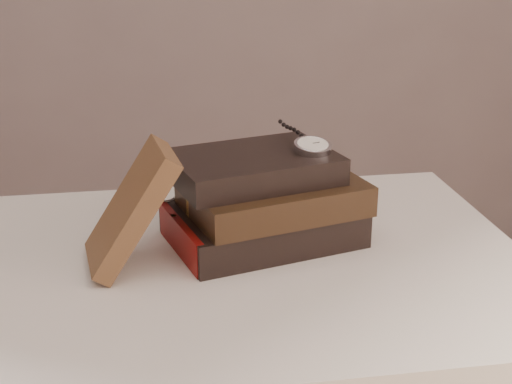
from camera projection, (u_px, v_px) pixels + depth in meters
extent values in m
cube|color=silver|center=(170.00, 276.00, 1.02)|extent=(1.00, 0.60, 0.04)
cube|color=white|center=(172.00, 314.00, 1.04)|extent=(0.88, 0.49, 0.08)
cylinder|color=white|center=(401.00, 371.00, 1.45)|extent=(0.05, 0.05, 0.71)
cube|color=black|center=(263.00, 224.00, 1.07)|extent=(0.30, 0.24, 0.05)
cube|color=beige|center=(265.00, 224.00, 1.08)|extent=(0.28, 0.22, 0.04)
cube|color=gold|center=(174.00, 231.00, 1.05)|extent=(0.01, 0.01, 0.05)
cube|color=maroon|center=(181.00, 238.00, 1.03)|extent=(0.05, 0.16, 0.05)
cube|color=black|center=(274.00, 195.00, 1.06)|extent=(0.28, 0.22, 0.04)
cube|color=beige|center=(276.00, 195.00, 1.06)|extent=(0.27, 0.21, 0.03)
cube|color=gold|center=(190.00, 202.00, 1.03)|extent=(0.01, 0.01, 0.04)
cube|color=black|center=(253.00, 167.00, 1.05)|extent=(0.26, 0.21, 0.04)
cube|color=beige|center=(255.00, 166.00, 1.05)|extent=(0.25, 0.19, 0.03)
cube|color=gold|center=(174.00, 172.00, 1.03)|extent=(0.01, 0.01, 0.04)
cube|color=#452C1A|center=(131.00, 208.00, 0.97)|extent=(0.14, 0.13, 0.17)
cylinder|color=silver|center=(313.00, 147.00, 1.05)|extent=(0.07, 0.07, 0.02)
cylinder|color=white|center=(313.00, 144.00, 1.05)|extent=(0.05, 0.05, 0.01)
torus|color=silver|center=(313.00, 144.00, 1.05)|extent=(0.06, 0.06, 0.01)
cylinder|color=silver|center=(303.00, 141.00, 1.07)|extent=(0.01, 0.01, 0.01)
cube|color=black|center=(311.00, 142.00, 1.05)|extent=(0.01, 0.01, 0.00)
cube|color=black|center=(316.00, 143.00, 1.05)|extent=(0.01, 0.00, 0.00)
sphere|color=black|center=(302.00, 136.00, 1.08)|extent=(0.01, 0.01, 0.01)
sphere|color=black|center=(298.00, 132.00, 1.09)|extent=(0.01, 0.01, 0.01)
sphere|color=black|center=(294.00, 130.00, 1.10)|extent=(0.01, 0.01, 0.01)
sphere|color=black|center=(291.00, 128.00, 1.12)|extent=(0.01, 0.01, 0.01)
sphere|color=black|center=(287.00, 127.00, 1.13)|extent=(0.01, 0.01, 0.01)
sphere|color=black|center=(284.00, 125.00, 1.14)|extent=(0.01, 0.01, 0.01)
sphere|color=black|center=(280.00, 122.00, 1.16)|extent=(0.01, 0.01, 0.01)
torus|color=silver|center=(166.00, 186.00, 1.08)|extent=(0.05, 0.03, 0.05)
torus|color=silver|center=(202.00, 180.00, 1.10)|extent=(0.05, 0.03, 0.05)
cylinder|color=silver|center=(184.00, 181.00, 1.09)|extent=(0.02, 0.01, 0.00)
cylinder|color=silver|center=(139.00, 179.00, 1.12)|extent=(0.03, 0.11, 0.03)
cylinder|color=silver|center=(203.00, 170.00, 1.16)|extent=(0.03, 0.11, 0.03)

